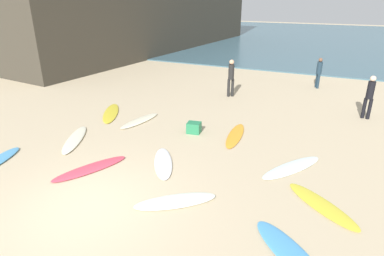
% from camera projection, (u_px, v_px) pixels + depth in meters
% --- Properties ---
extents(ground_plane, '(120.00, 120.00, 0.00)m').
position_uv_depth(ground_plane, '(88.00, 208.00, 7.77)').
color(ground_plane, '#C6B28E').
extents(ocean_water, '(120.00, 40.00, 0.08)m').
position_uv_depth(ocean_water, '(300.00, 37.00, 38.69)').
color(ocean_water, '#426675').
rests_on(ocean_water, ground_plane).
extents(surfboard_0, '(1.92, 1.81, 0.08)m').
position_uv_depth(surfboard_0, '(290.00, 252.00, 6.39)').
color(surfboard_0, '#4899D9').
rests_on(surfboard_0, ground_plane).
extents(surfboard_1, '(1.50, 2.00, 0.08)m').
position_uv_depth(surfboard_1, '(163.00, 163.00, 9.79)').
color(surfboard_1, white).
rests_on(surfboard_1, ground_plane).
extents(surfboard_2, '(1.78, 2.45, 0.07)m').
position_uv_depth(surfboard_2, '(111.00, 113.00, 13.93)').
color(surfboard_2, yellow).
rests_on(surfboard_2, ground_plane).
extents(surfboard_3, '(1.96, 1.75, 0.08)m').
position_uv_depth(surfboard_3, '(176.00, 201.00, 7.97)').
color(surfboard_3, white).
rests_on(surfboard_3, ground_plane).
extents(surfboard_4, '(0.76, 2.36, 0.07)m').
position_uv_depth(surfboard_4, '(235.00, 135.00, 11.72)').
color(surfboard_4, orange).
rests_on(surfboard_4, ground_plane).
extents(surfboard_5, '(1.55, 2.36, 0.09)m').
position_uv_depth(surfboard_5, '(75.00, 139.00, 11.38)').
color(surfboard_5, '#EAE7CB').
rests_on(surfboard_5, ground_plane).
extents(surfboard_6, '(1.42, 2.30, 0.07)m').
position_uv_depth(surfboard_6, '(90.00, 168.00, 9.48)').
color(surfboard_6, '#DD4359').
rests_on(surfboard_6, ground_plane).
extents(surfboard_7, '(0.84, 2.13, 0.08)m').
position_uv_depth(surfboard_7, '(140.00, 121.00, 13.07)').
color(surfboard_7, '#EDE8C7').
rests_on(surfboard_7, ground_plane).
extents(surfboard_9, '(1.71, 2.30, 0.06)m').
position_uv_depth(surfboard_9, '(292.00, 167.00, 9.54)').
color(surfboard_9, white).
rests_on(surfboard_9, ground_plane).
extents(surfboard_10, '(2.00, 1.79, 0.07)m').
position_uv_depth(surfboard_10, '(322.00, 205.00, 7.83)').
color(surfboard_10, yellow).
rests_on(surfboard_10, ground_plane).
extents(beachgoer_near, '(0.39, 0.39, 1.83)m').
position_uv_depth(beachgoer_near, '(231.00, 76.00, 15.95)').
color(beachgoer_near, black).
rests_on(beachgoer_near, ground_plane).
extents(beachgoer_mid, '(0.34, 0.33, 1.78)m').
position_uv_depth(beachgoer_mid, '(370.00, 95.00, 13.05)').
color(beachgoer_mid, black).
rests_on(beachgoer_mid, ground_plane).
extents(beachgoer_far, '(0.37, 0.37, 1.63)m').
position_uv_depth(beachgoer_far, '(319.00, 72.00, 17.50)').
color(beachgoer_far, '#1E3342').
rests_on(beachgoer_far, ground_plane).
extents(beach_cooler, '(0.54, 0.47, 0.40)m').
position_uv_depth(beach_cooler, '(194.00, 128.00, 11.96)').
color(beach_cooler, '#287F51').
rests_on(beach_cooler, ground_plane).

